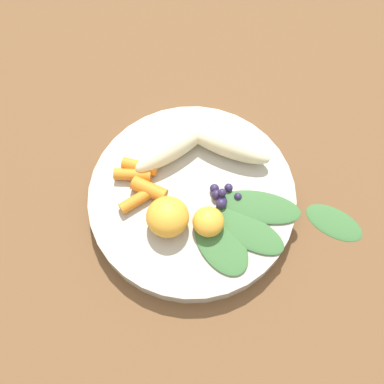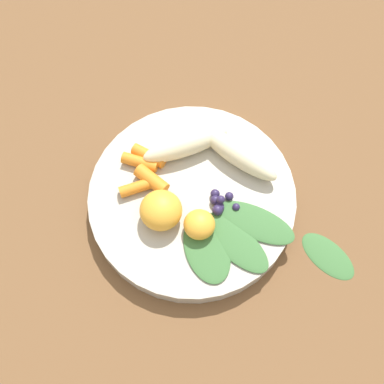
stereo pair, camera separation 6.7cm
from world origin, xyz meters
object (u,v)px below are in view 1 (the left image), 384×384
Objects in this scene: banana_peeled_left at (173,147)px; kale_leaf_stray at (334,222)px; orange_segment_near at (208,222)px; bowl at (192,199)px; banana_peeled_right at (228,145)px.

banana_peeled_left is 0.24m from kale_leaf_stray.
orange_segment_near is (-0.05, 0.10, -0.00)m from banana_peeled_left.
orange_segment_near reaches higher than bowl.
banana_peeled_left is 1.00× the size of banana_peeled_right.
kale_leaf_stray is (-0.22, 0.08, -0.04)m from banana_peeled_left.
banana_peeled_left and banana_peeled_right have the same top height.
bowl is 2.31× the size of banana_peeled_right.
banana_peeled_right is 1.47× the size of kale_leaf_stray.
orange_segment_near is at bearing -144.71° from kale_leaf_stray.
banana_peeled_right is at bearing -121.75° from bowl.
bowl reaches higher than kale_leaf_stray.
bowl is at bearing 77.03° from banana_peeled_right.
kale_leaf_stray is (-0.19, 0.02, -0.01)m from bowl.
bowl is at bearing -158.03° from kale_leaf_stray.
banana_peeled_left is at bearing -172.34° from kale_leaf_stray.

